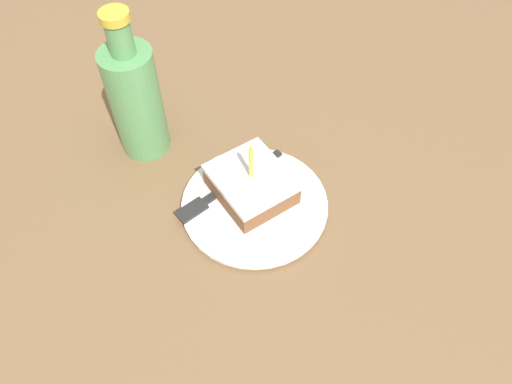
{
  "coord_description": "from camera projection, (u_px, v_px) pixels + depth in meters",
  "views": [
    {
      "loc": [
        -0.24,
        -0.36,
        0.62
      ],
      "look_at": [
        0.0,
        0.0,
        0.03
      ],
      "focal_mm": 35.0,
      "sensor_mm": 36.0,
      "label": 1
    }
  ],
  "objects": [
    {
      "name": "fork",
      "position": [
        225.0,
        188.0,
        0.75
      ],
      "size": [
        0.2,
        0.04,
        0.0
      ],
      "color": "#262626",
      "rests_on": "plate"
    },
    {
      "name": "bottle",
      "position": [
        136.0,
        99.0,
        0.75
      ],
      "size": [
        0.08,
        0.08,
        0.25
      ],
      "color": "#599959",
      "rests_on": "ground_plane"
    },
    {
      "name": "ground_plane",
      "position": [
        255.0,
        215.0,
        0.77
      ],
      "size": [
        2.4,
        2.4,
        0.04
      ],
      "color": "brown",
      "rests_on": "ground"
    },
    {
      "name": "cake_slice",
      "position": [
        251.0,
        184.0,
        0.74
      ],
      "size": [
        0.1,
        0.12,
        0.11
      ],
      "color": "brown",
      "rests_on": "plate"
    },
    {
      "name": "plate",
      "position": [
        256.0,
        203.0,
        0.75
      ],
      "size": [
        0.22,
        0.22,
        0.01
      ],
      "color": "white",
      "rests_on": "ground_plane"
    }
  ]
}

